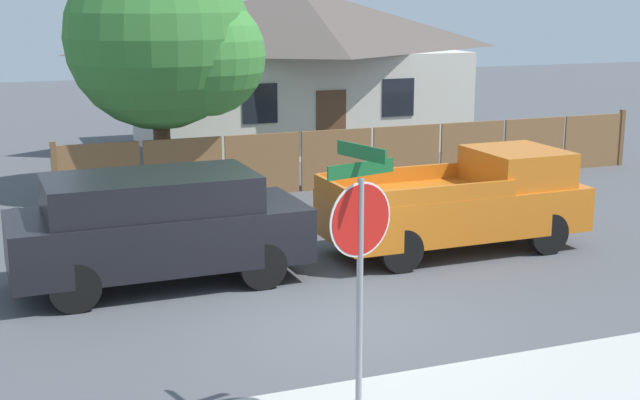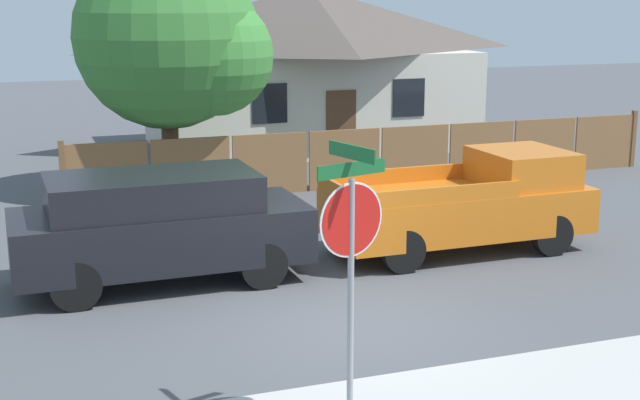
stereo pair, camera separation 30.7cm
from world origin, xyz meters
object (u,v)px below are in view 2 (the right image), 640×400
red_suv (160,224)px  orange_pickup (468,204)px  oak_tree (176,41)px  stop_sign (351,240)px  house (308,64)px

red_suv → orange_pickup: (5.67, 0.00, -0.11)m
red_suv → orange_pickup: bearing=-0.6°
oak_tree → stop_sign: bearing=-92.7°
red_suv → house: bearing=60.3°
house → stop_sign: size_ratio=3.24×
red_suv → stop_sign: size_ratio=1.52×
oak_tree → stop_sign: size_ratio=1.87×
red_suv → stop_sign: bearing=-79.9°
orange_pickup → stop_sign: bearing=-129.6°
orange_pickup → house: bearing=84.0°
oak_tree → house: bearing=47.5°
oak_tree → stop_sign: (-0.57, -12.31, -1.48)m
house → oak_tree: (-5.17, -5.64, 1.05)m
house → oak_tree: 7.72m
orange_pickup → stop_sign: size_ratio=1.55×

